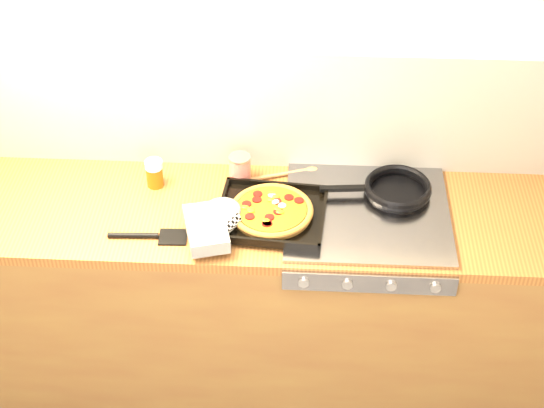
# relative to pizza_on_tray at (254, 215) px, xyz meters

# --- Properties ---
(room_shell) EXTENTS (3.20, 3.20, 3.20)m
(room_shell) POSITION_rel_pizza_on_tray_xyz_m (-0.04, 0.36, 0.21)
(room_shell) COLOR white
(room_shell) RESTS_ON ground
(counter_run) EXTENTS (3.20, 0.62, 0.90)m
(counter_run) POSITION_rel_pizza_on_tray_xyz_m (-0.04, 0.08, -0.49)
(counter_run) COLOR brown
(counter_run) RESTS_ON ground
(stovetop) EXTENTS (0.60, 0.56, 0.02)m
(stovetop) POSITION_rel_pizza_on_tray_xyz_m (0.41, 0.08, -0.04)
(stovetop) COLOR gray
(stovetop) RESTS_ON counter_run
(pizza_on_tray) EXTENTS (0.53, 0.44, 0.07)m
(pizza_on_tray) POSITION_rel_pizza_on_tray_xyz_m (0.00, 0.00, 0.00)
(pizza_on_tray) COLOR black
(pizza_on_tray) RESTS_ON stovetop
(frying_pan) EXTENTS (0.43, 0.27, 0.04)m
(frying_pan) POSITION_rel_pizza_on_tray_xyz_m (0.52, 0.18, -0.00)
(frying_pan) COLOR black
(frying_pan) RESTS_ON stovetop
(tomato_can) EXTENTS (0.09, 0.09, 0.12)m
(tomato_can) POSITION_rel_pizza_on_tray_xyz_m (-0.07, 0.25, 0.02)
(tomato_can) COLOR #AA0F0D
(tomato_can) RESTS_ON counter_run
(juice_glass) EXTENTS (0.09, 0.09, 0.11)m
(juice_glass) POSITION_rel_pizza_on_tray_xyz_m (-0.39, 0.21, 0.01)
(juice_glass) COLOR #D2480C
(juice_glass) RESTS_ON counter_run
(wooden_spoon) EXTENTS (0.29, 0.12, 0.02)m
(wooden_spoon) POSITION_rel_pizza_on_tray_xyz_m (0.12, 0.30, -0.03)
(wooden_spoon) COLOR #9B6F41
(wooden_spoon) RESTS_ON counter_run
(black_spatula) EXTENTS (0.28, 0.09, 0.02)m
(black_spatula) POSITION_rel_pizza_on_tray_xyz_m (-0.36, -0.09, -0.03)
(black_spatula) COLOR black
(black_spatula) RESTS_ON counter_run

